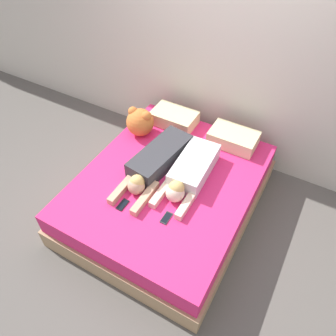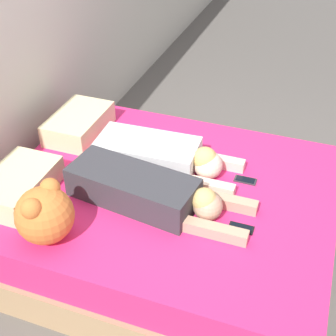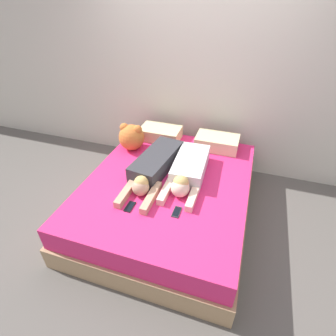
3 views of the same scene
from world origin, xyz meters
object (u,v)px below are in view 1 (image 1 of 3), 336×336
cell_phone_left (123,205)px  pillow_head_right (233,138)px  bed (168,194)px  pillow_head_left (174,118)px  person_left (155,162)px  person_right (190,173)px  plush_toy (140,122)px  cell_phone_right (166,218)px

cell_phone_left → pillow_head_right: bearing=66.4°
bed → cell_phone_left: (-0.21, -0.51, 0.26)m
pillow_head_left → pillow_head_right: (0.75, 0.00, 0.00)m
pillow_head_right → person_left: bearing=-126.0°
person_right → cell_phone_left: bearing=-122.9°
pillow_head_left → pillow_head_right: same height
pillow_head_left → pillow_head_right: 0.75m
person_right → cell_phone_left: (-0.40, -0.61, -0.08)m
pillow_head_left → cell_phone_left: (0.17, -1.33, -0.07)m
pillow_head_right → cell_phone_left: bearing=-113.6°
person_left → cell_phone_left: bearing=-92.6°
pillow_head_left → person_right: 0.91m
pillow_head_left → person_right: (0.56, -0.72, 0.01)m
pillow_head_right → cell_phone_left: 1.45m
pillow_head_left → plush_toy: plush_toy is taller
bed → person_right: bearing=28.2°
pillow_head_left → person_left: size_ratio=0.46×
pillow_head_right → plush_toy: bearing=-160.6°
person_left → person_right: person_right is taller
bed → pillow_head_right: (0.38, 0.82, 0.33)m
bed → pillow_head_left: size_ratio=4.01×
pillow_head_left → person_right: size_ratio=0.55×
person_right → bed: bearing=-151.8°
person_left → plush_toy: size_ratio=3.39×
pillow_head_left → plush_toy: 0.44m
person_left → bed: bearing=-17.1°
person_left → cell_phone_right: person_left is taller
bed → person_right: person_right is taller
person_right → cell_phone_right: (0.04, -0.54, -0.08)m
pillow_head_right → bed: bearing=-114.6°
pillow_head_left → plush_toy: bearing=-125.4°
cell_phone_right → pillow_head_left: bearing=115.6°
bed → cell_phone_left: bearing=-112.0°
pillow_head_right → cell_phone_left: pillow_head_right is taller
bed → pillow_head_right: 0.96m
bed → plush_toy: size_ratio=6.30×
person_right → plush_toy: bearing=155.9°
plush_toy → pillow_head_left: bearing=54.6°
pillow_head_right → cell_phone_right: size_ratio=3.72×
person_right → cell_phone_left: person_right is taller
pillow_head_left → pillow_head_right: bearing=0.0°
person_left → cell_phone_right: bearing=-50.4°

